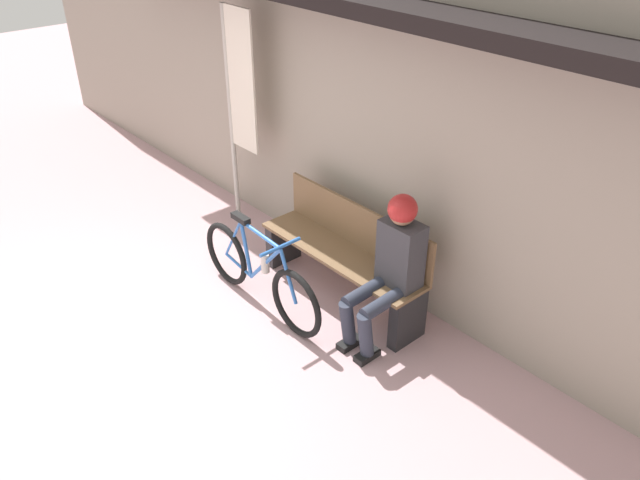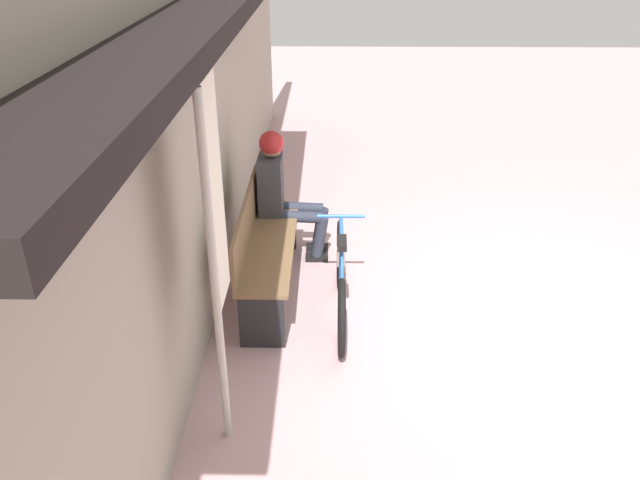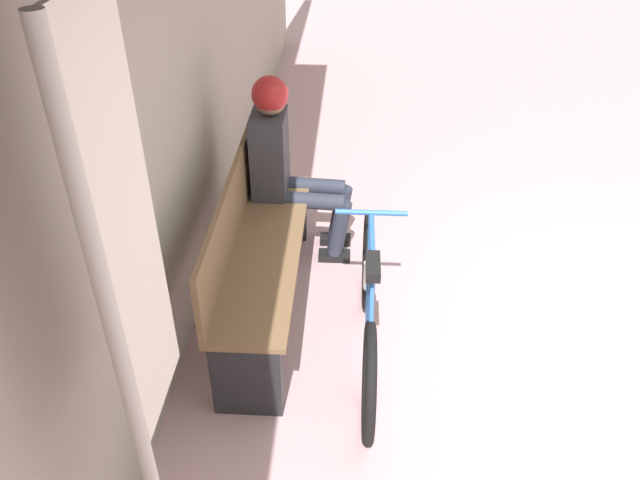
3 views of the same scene
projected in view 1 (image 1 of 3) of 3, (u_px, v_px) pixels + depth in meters
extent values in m
plane|color=#C69EA3|center=(105.00, 364.00, 4.90)|extent=(24.00, 24.00, 0.00)
cube|color=#9E9384|center=(340.00, 99.00, 5.47)|extent=(12.00, 0.12, 3.20)
cube|color=brown|center=(340.00, 254.00, 5.42)|extent=(1.71, 0.42, 0.03)
cube|color=brown|center=(357.00, 225.00, 5.42)|extent=(1.71, 0.03, 0.40)
cube|color=#232326|center=(283.00, 241.00, 6.06)|extent=(0.10, 0.36, 0.45)
cube|color=#232326|center=(408.00, 319.00, 5.03)|extent=(0.10, 0.36, 0.45)
torus|color=black|center=(226.00, 254.00, 5.71)|extent=(0.61, 0.05, 0.61)
torus|color=black|center=(296.00, 304.00, 5.07)|extent=(0.61, 0.05, 0.61)
cylinder|color=blue|center=(260.00, 234.00, 5.12)|extent=(0.54, 0.03, 0.06)
cylinder|color=blue|center=(265.00, 264.00, 5.23)|extent=(0.47, 0.03, 0.52)
cylinder|color=blue|center=(246.00, 249.00, 5.39)|extent=(0.13, 0.03, 0.53)
cylinder|color=blue|center=(239.00, 265.00, 5.61)|extent=(0.38, 0.03, 0.08)
cylinder|color=blue|center=(233.00, 238.00, 5.50)|extent=(0.30, 0.02, 0.48)
cylinder|color=blue|center=(288.00, 277.00, 5.02)|extent=(0.21, 0.03, 0.45)
cube|color=black|center=(241.00, 218.00, 5.28)|extent=(0.20, 0.07, 0.05)
cylinder|color=blue|center=(280.00, 247.00, 4.95)|extent=(0.03, 0.40, 0.03)
cylinder|color=beige|center=(265.00, 264.00, 5.23)|extent=(0.07, 0.07, 0.17)
cylinder|color=#2D3342|center=(366.00, 291.00, 4.94)|extent=(0.11, 0.46, 0.13)
cylinder|color=#2D3342|center=(348.00, 322.00, 4.94)|extent=(0.11, 0.17, 0.42)
cube|color=black|center=(350.00, 343.00, 5.08)|extent=(0.10, 0.22, 0.06)
cylinder|color=#2D3342|center=(385.00, 302.00, 4.81)|extent=(0.11, 0.46, 0.13)
cylinder|color=#2D3342|center=(365.00, 335.00, 4.81)|extent=(0.11, 0.17, 0.42)
cube|color=black|center=(367.00, 355.00, 4.95)|extent=(0.10, 0.22, 0.06)
cube|color=#38383D|center=(401.00, 254.00, 4.88)|extent=(0.34, 0.22, 0.55)
sphere|color=#9E7556|center=(402.00, 212.00, 4.67)|extent=(0.20, 0.20, 0.20)
sphere|color=#B22323|center=(403.00, 209.00, 4.65)|extent=(0.23, 0.23, 0.23)
cylinder|color=#B7B2A8|center=(231.00, 121.00, 6.28)|extent=(0.05, 0.05, 2.28)
cube|color=silver|center=(241.00, 82.00, 5.89)|extent=(0.40, 0.02, 1.36)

